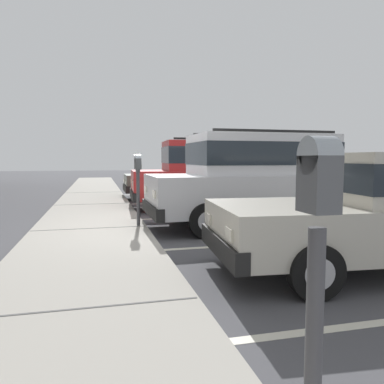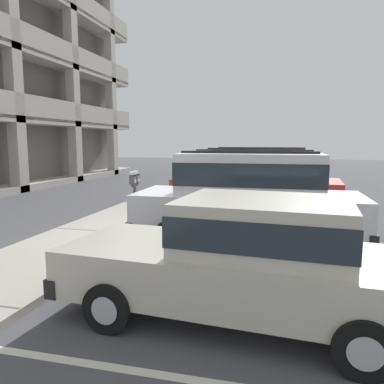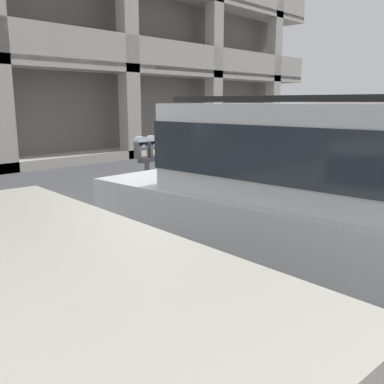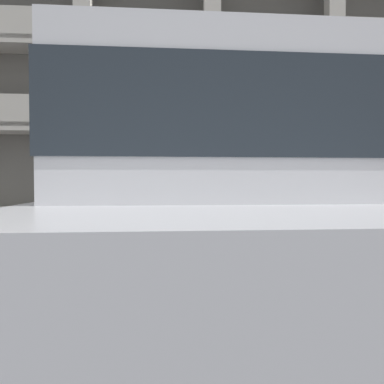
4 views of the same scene
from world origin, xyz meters
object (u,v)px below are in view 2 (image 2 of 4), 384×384
object	(u,v)px
dark_hatchback	(256,180)
blue_coupe	(260,180)
silver_suv	(248,195)
parking_meter_near	(135,187)
red_sedan	(248,256)

from	to	relation	value
dark_hatchback	blue_coupe	xyz separation A→B (m)	(2.89, 0.05, -0.27)
silver_suv	parking_meter_near	xyz separation A→B (m)	(0.06, 2.60, 0.10)
red_sedan	parking_meter_near	distance (m)	4.55
red_sedan	silver_suv	bearing A→B (deg)	10.12
silver_suv	dark_hatchback	distance (m)	3.07
red_sedan	dark_hatchback	size ratio (longest dim) A/B	0.95
silver_suv	red_sedan	world-z (taller)	silver_suv
silver_suv	dark_hatchback	world-z (taller)	same
silver_suv	blue_coupe	distance (m)	5.97
blue_coupe	parking_meter_near	size ratio (longest dim) A/B	3.15
red_sedan	parking_meter_near	bearing A→B (deg)	44.85
dark_hatchback	parking_meter_near	xyz separation A→B (m)	(-3.01, 2.53, 0.10)
dark_hatchback	blue_coupe	world-z (taller)	dark_hatchback
red_sedan	dark_hatchback	distance (m)	6.50
red_sedan	blue_coupe	xyz separation A→B (m)	(9.37, 0.45, 0.00)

